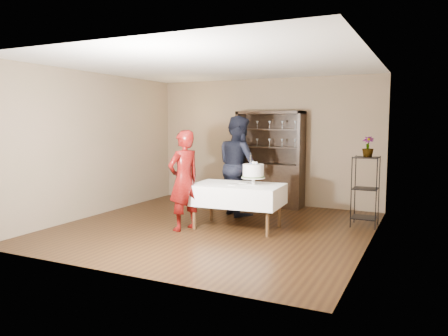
{
  "coord_description": "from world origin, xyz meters",
  "views": [
    {
      "loc": [
        3.27,
        -6.44,
        1.77
      ],
      "look_at": [
        0.15,
        0.1,
        1.01
      ],
      "focal_mm": 35.0,
      "sensor_mm": 36.0,
      "label": 1
    }
  ],
  "objects_px": {
    "plant_etagere": "(365,188)",
    "man": "(239,165)",
    "potted_plant": "(368,147)",
    "cake": "(253,172)",
    "china_hutch": "(270,175)",
    "woman": "(184,180)",
    "cake_table": "(237,195)"
  },
  "relations": [
    {
      "from": "potted_plant",
      "to": "cake",
      "type": "bearing_deg",
      "value": -149.82
    },
    {
      "from": "china_hutch",
      "to": "cake",
      "type": "bearing_deg",
      "value": -78.22
    },
    {
      "from": "cake_table",
      "to": "potted_plant",
      "type": "relative_size",
      "value": 4.44
    },
    {
      "from": "china_hutch",
      "to": "cake_table",
      "type": "relative_size",
      "value": 1.31
    },
    {
      "from": "man",
      "to": "potted_plant",
      "type": "relative_size",
      "value": 5.5
    },
    {
      "from": "cake",
      "to": "woman",
      "type": "bearing_deg",
      "value": -150.29
    },
    {
      "from": "man",
      "to": "cake",
      "type": "bearing_deg",
      "value": 167.25
    },
    {
      "from": "china_hutch",
      "to": "woman",
      "type": "relative_size",
      "value": 1.21
    },
    {
      "from": "plant_etagere",
      "to": "woman",
      "type": "distance_m",
      "value": 3.07
    },
    {
      "from": "plant_etagere",
      "to": "cake_table",
      "type": "relative_size",
      "value": 0.78
    },
    {
      "from": "cake_table",
      "to": "plant_etagere",
      "type": "bearing_deg",
      "value": 28.99
    },
    {
      "from": "plant_etagere",
      "to": "potted_plant",
      "type": "height_order",
      "value": "potted_plant"
    },
    {
      "from": "man",
      "to": "potted_plant",
      "type": "xyz_separation_m",
      "value": [
        2.35,
        0.03,
        0.41
      ]
    },
    {
      "from": "china_hutch",
      "to": "cake",
      "type": "distance_m",
      "value": 2.09
    },
    {
      "from": "cake_table",
      "to": "cake",
      "type": "distance_m",
      "value": 0.47
    },
    {
      "from": "man",
      "to": "cake",
      "type": "relative_size",
      "value": 3.55
    },
    {
      "from": "china_hutch",
      "to": "potted_plant",
      "type": "bearing_deg",
      "value": -26.71
    },
    {
      "from": "china_hutch",
      "to": "potted_plant",
      "type": "xyz_separation_m",
      "value": [
        2.1,
        -1.06,
        0.7
      ]
    },
    {
      "from": "cake_table",
      "to": "woman",
      "type": "xyz_separation_m",
      "value": [
        -0.74,
        -0.49,
        0.26
      ]
    },
    {
      "from": "plant_etagere",
      "to": "cake",
      "type": "height_order",
      "value": "cake"
    },
    {
      "from": "china_hutch",
      "to": "plant_etagere",
      "type": "xyz_separation_m",
      "value": [
        2.08,
        -1.05,
        -0.01
      ]
    },
    {
      "from": "cake",
      "to": "china_hutch",
      "type": "bearing_deg",
      "value": 101.78
    },
    {
      "from": "plant_etagere",
      "to": "man",
      "type": "height_order",
      "value": "man"
    },
    {
      "from": "man",
      "to": "china_hutch",
      "type": "bearing_deg",
      "value": -61.17
    },
    {
      "from": "woman",
      "to": "cake",
      "type": "distance_m",
      "value": 1.15
    },
    {
      "from": "cake_table",
      "to": "china_hutch",
      "type": "bearing_deg",
      "value": 94.64
    },
    {
      "from": "plant_etagere",
      "to": "cake_table",
      "type": "distance_m",
      "value": 2.18
    },
    {
      "from": "cake_table",
      "to": "man",
      "type": "height_order",
      "value": "man"
    },
    {
      "from": "potted_plant",
      "to": "plant_etagere",
      "type": "bearing_deg",
      "value": 167.76
    },
    {
      "from": "china_hutch",
      "to": "woman",
      "type": "height_order",
      "value": "china_hutch"
    },
    {
      "from": "woman",
      "to": "cake",
      "type": "xyz_separation_m",
      "value": [
        0.99,
        0.57,
        0.13
      ]
    },
    {
      "from": "plant_etagere",
      "to": "cake",
      "type": "xyz_separation_m",
      "value": [
        -1.66,
        -0.98,
        0.3
      ]
    }
  ]
}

